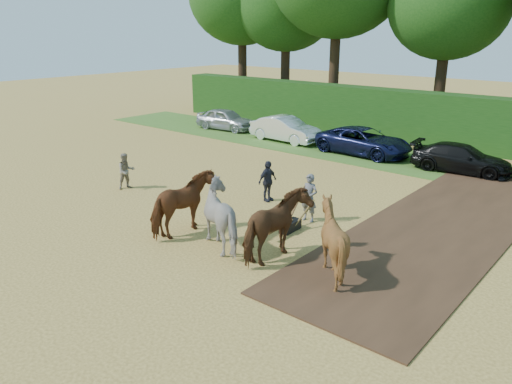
{
  "coord_description": "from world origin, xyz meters",
  "views": [
    {
      "loc": [
        6.85,
        -9.93,
        6.5
      ],
      "look_at": [
        -3.11,
        1.92,
        1.4
      ],
      "focal_mm": 35.0,
      "sensor_mm": 36.0,
      "label": 1
    }
  ],
  "objects": [
    {
      "name": "plough_team",
      "position": [
        -2.16,
        0.68,
        1.01
      ],
      "size": [
        6.69,
        5.05,
        2.05
      ],
      "color": "brown",
      "rests_on": "ground"
    },
    {
      "name": "parked_cars",
      "position": [
        -5.45,
        13.89,
        0.71
      ],
      "size": [
        25.1,
        2.64,
        1.49
      ],
      "color": "#A8AAAF",
      "rests_on": "ground"
    },
    {
      "name": "grass_verge",
      "position": [
        0.0,
        14.0,
        0.01
      ],
      "size": [
        50.0,
        5.0,
        0.03
      ],
      "primitive_type": "cube",
      "color": "#38601E",
      "rests_on": "ground"
    },
    {
      "name": "hedgerow",
      "position": [
        0.0,
        18.5,
        1.5
      ],
      "size": [
        46.0,
        1.6,
        3.0
      ],
      "primitive_type": "cube",
      "color": "#14380F",
      "rests_on": "ground"
    },
    {
      "name": "spectator_near",
      "position": [
        -10.36,
        2.04,
        0.76
      ],
      "size": [
        0.77,
        0.88,
        1.53
      ],
      "primitive_type": "imported",
      "rotation": [
        0.0,
        0.0,
        1.27
      ],
      "color": "tan",
      "rests_on": "ground"
    },
    {
      "name": "spectator_far",
      "position": [
        -4.79,
        4.62,
        0.81
      ],
      "size": [
        0.47,
        0.98,
        1.62
      ],
      "primitive_type": "imported",
      "rotation": [
        0.0,
        0.0,
        1.49
      ],
      "color": "#23242E",
      "rests_on": "ground"
    },
    {
      "name": "ground",
      "position": [
        0.0,
        0.0,
        0.0
      ],
      "size": [
        120.0,
        120.0,
        0.0
      ],
      "primitive_type": "plane",
      "color": "gold",
      "rests_on": "ground"
    },
    {
      "name": "earth_strip",
      "position": [
        1.5,
        7.0,
        0.03
      ],
      "size": [
        4.5,
        17.0,
        0.05
      ],
      "primitive_type": "cube",
      "color": "#472D1C",
      "rests_on": "ground"
    }
  ]
}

